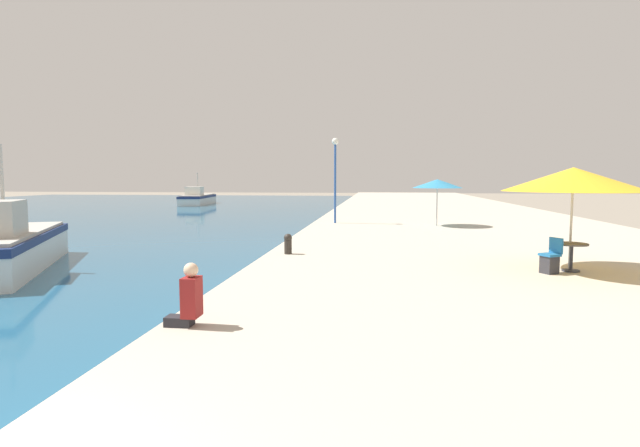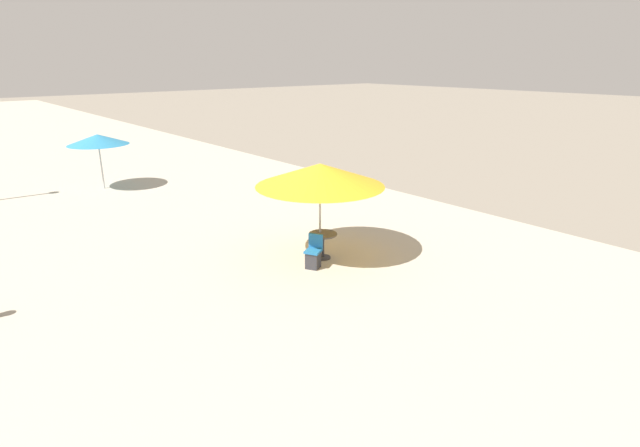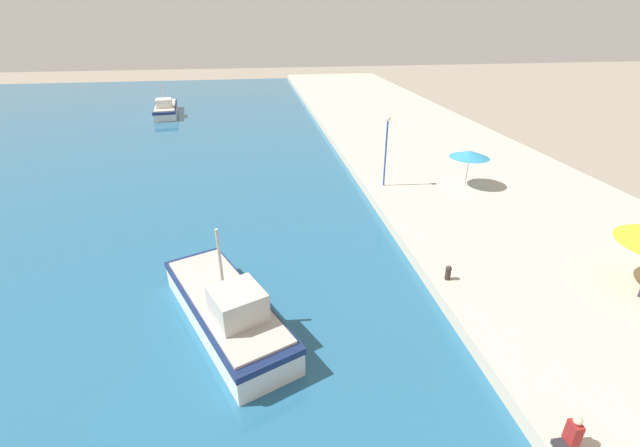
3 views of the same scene
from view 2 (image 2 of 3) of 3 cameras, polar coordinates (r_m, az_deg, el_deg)
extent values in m
cube|color=#BCB29E|center=(37.36, -27.59, 7.39)|extent=(16.00, 90.00, 0.63)
cylinder|color=#B7B7B7|center=(13.94, 0.00, 0.46)|extent=(0.06, 0.06, 2.24)
cone|color=yellow|center=(13.61, 0.00, 5.60)|extent=(3.55, 3.55, 0.62)
cylinder|color=#B7B7B7|center=(23.69, -23.72, 6.13)|extent=(0.06, 0.06, 2.08)
cone|color=teal|center=(23.51, -24.06, 8.77)|extent=(2.53, 2.53, 0.44)
cylinder|color=#333338|center=(14.22, 0.33, -3.89)|extent=(0.44, 0.44, 0.04)
cylinder|color=#333338|center=(14.10, 0.33, -2.65)|extent=(0.08, 0.08, 0.70)
cylinder|color=#4C4742|center=(13.97, 0.34, -1.23)|extent=(0.80, 0.80, 0.04)
cube|color=#2D2D33|center=(13.49, -0.80, -4.20)|extent=(0.46, 0.46, 0.45)
cube|color=#1E66A3|center=(13.40, -0.80, -3.19)|extent=(0.54, 0.54, 0.06)
cube|color=#1E66A3|center=(13.49, -0.49, -1.99)|extent=(0.25, 0.38, 0.40)
camera|label=1|loc=(5.81, 83.72, -29.95)|focal=28.00mm
camera|label=3|loc=(8.85, -151.70, 17.28)|focal=24.00mm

